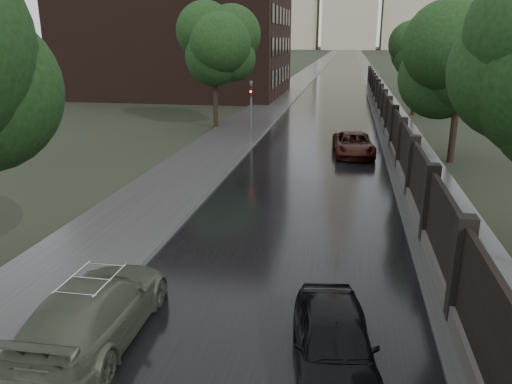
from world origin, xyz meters
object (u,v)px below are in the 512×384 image
tree_left_far (214,57)px  tree_right_b (461,70)px  tree_right_c (418,58)px  car_right_near (334,342)px  traffic_light (251,107)px  volga_sedan (94,310)px  car_right_far (353,144)px

tree_left_far → tree_right_b: bearing=-27.3°
tree_left_far → tree_right_c: bearing=32.8°
tree_right_b → car_right_near: 20.76m
tree_right_c → car_right_near: bearing=-98.7°
tree_right_b → traffic_light: tree_right_b is taller
tree_right_b → tree_right_c: bearing=90.0°
tree_right_b → tree_right_c: (0.00, 18.00, 0.00)m
traffic_light → volga_sedan: (0.70, -22.29, -1.66)m
tree_right_b → traffic_light: bearing=165.8°
car_right_far → car_right_near: bearing=-96.7°
traffic_light → volga_sedan: size_ratio=0.78×
tree_left_far → car_right_near: bearing=-70.5°
tree_right_b → traffic_light: 12.44m
traffic_light → volga_sedan: bearing=-88.2°
car_right_near → tree_right_b: bearing=66.1°
tree_left_far → traffic_light: (3.70, -5.01, -2.84)m
car_right_far → traffic_light: bearing=155.0°
volga_sedan → tree_right_b: bearing=-121.5°
volga_sedan → car_right_far: size_ratio=1.07×
tree_right_b → car_right_far: tree_right_b is taller
car_right_near → car_right_far: 20.17m
traffic_light → car_right_near: traffic_light is taller
volga_sedan → car_right_near: 5.35m
volga_sedan → traffic_light: bearing=-89.8°
tree_left_far → tree_right_b: (15.50, -8.00, -0.29)m
tree_left_far → volga_sedan: bearing=-80.8°
tree_left_far → car_right_near: 29.52m
tree_right_c → car_right_far: (-5.30, -17.32, -4.29)m
tree_left_far → car_right_far: 13.37m
car_right_far → tree_right_b: bearing=-12.7°
tree_right_c → tree_right_b: bearing=-90.0°
tree_right_c → volga_sedan: 39.14m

